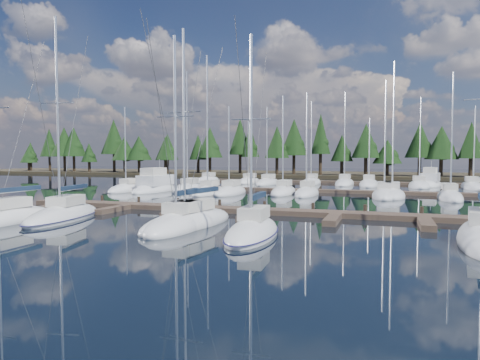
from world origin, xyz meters
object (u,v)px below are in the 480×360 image
at_px(front_sailboat_1, 64,215).
at_px(motor_yacht_right, 430,183).
at_px(main_dock, 259,212).
at_px(front_sailboat_4, 253,232).
at_px(front_sailboat_0, 4,219).
at_px(front_sailboat_3, 189,222).
at_px(front_sailboat_2, 179,224).
at_px(motor_yacht_left, 156,187).

height_order(front_sailboat_1, motor_yacht_right, front_sailboat_1).
xyz_separation_m(main_dock, front_sailboat_4, (2.38, -9.35, 0.08)).
relative_size(main_dock, front_sailboat_1, 2.90).
height_order(front_sailboat_0, motor_yacht_right, front_sailboat_0).
xyz_separation_m(front_sailboat_0, front_sailboat_4, (17.81, 0.55, -0.01)).
bearing_deg(front_sailboat_3, front_sailboat_2, -99.29).
height_order(main_dock, front_sailboat_2, front_sailboat_2).
bearing_deg(main_dock, front_sailboat_3, -111.60).
distance_m(front_sailboat_1, front_sailboat_4, 15.22).
distance_m(main_dock, front_sailboat_2, 8.57).
bearing_deg(front_sailboat_1, motor_yacht_left, 105.14).
height_order(front_sailboat_3, front_sailboat_4, front_sailboat_3).
bearing_deg(front_sailboat_4, front_sailboat_2, 166.24).
height_order(front_sailboat_0, front_sailboat_1, front_sailboat_1).
relative_size(front_sailboat_2, motor_yacht_right, 1.27).
relative_size(front_sailboat_1, front_sailboat_3, 1.13).
distance_m(front_sailboat_2, motor_yacht_right, 52.22).
bearing_deg(front_sailboat_1, front_sailboat_3, 1.61).
relative_size(main_dock, motor_yacht_right, 4.38).
bearing_deg(front_sailboat_0, main_dock, 32.68).
bearing_deg(motor_yacht_left, motor_yacht_right, 33.24).
bearing_deg(motor_yacht_right, front_sailboat_3, -111.56).
xyz_separation_m(front_sailboat_0, front_sailboat_3, (12.68, 2.95, -0.01)).
distance_m(main_dock, front_sailboat_4, 9.65).
relative_size(front_sailboat_2, motor_yacht_left, 1.24).
bearing_deg(front_sailboat_2, front_sailboat_0, -171.58).
distance_m(main_dock, front_sailboat_0, 18.33).
xyz_separation_m(front_sailboat_1, front_sailboat_2, (9.77, -0.82, -0.00)).
distance_m(front_sailboat_0, motor_yacht_right, 59.51).
bearing_deg(main_dock, motor_yacht_right, 68.44).
xyz_separation_m(front_sailboat_2, motor_yacht_left, (-16.43, 25.45, 0.27)).
height_order(front_sailboat_1, front_sailboat_4, front_sailboat_1).
xyz_separation_m(front_sailboat_1, front_sailboat_4, (15.08, -2.12, -0.01)).
relative_size(front_sailboat_1, motor_yacht_left, 1.48).
relative_size(front_sailboat_3, motor_yacht_left, 1.31).
bearing_deg(front_sailboat_0, front_sailboat_3, 13.10).
xyz_separation_m(front_sailboat_2, front_sailboat_3, (0.18, 1.10, -0.01)).
xyz_separation_m(front_sailboat_4, motor_yacht_left, (-21.74, 26.75, 0.27)).
height_order(main_dock, front_sailboat_1, front_sailboat_1).
relative_size(front_sailboat_0, front_sailboat_1, 0.93).
xyz_separation_m(motor_yacht_left, motor_yacht_right, (35.41, 23.20, -0.03)).
xyz_separation_m(main_dock, front_sailboat_2, (-2.93, -8.05, 0.08)).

